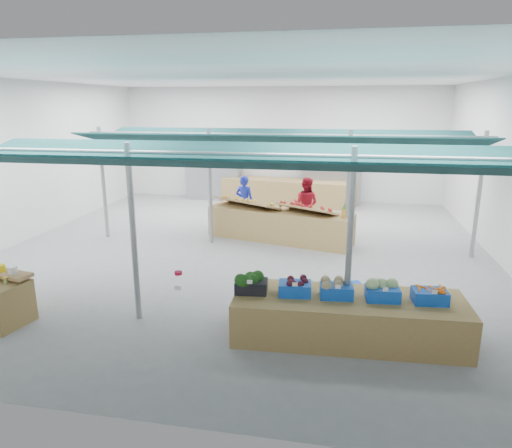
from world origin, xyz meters
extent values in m
plane|color=slate|center=(0.00, 0.00, 0.00)|extent=(13.00, 13.00, 0.00)
plane|color=silver|center=(0.00, 0.00, 4.20)|extent=(13.00, 13.00, 0.00)
plane|color=silver|center=(0.00, 6.50, 2.10)|extent=(12.00, 0.00, 12.00)
plane|color=silver|center=(-6.00, 0.00, 2.10)|extent=(0.00, 13.00, 13.00)
cylinder|color=gray|center=(-4.00, 0.50, 1.50)|extent=(0.10, 0.10, 3.00)
cylinder|color=gray|center=(-1.00, -4.00, 1.50)|extent=(0.10, 0.10, 3.00)
cylinder|color=gray|center=(-1.00, 0.50, 1.50)|extent=(0.10, 0.10, 3.00)
cylinder|color=gray|center=(2.50, -4.00, 1.50)|extent=(0.10, 0.10, 3.00)
cylinder|color=gray|center=(2.50, 0.50, 1.50)|extent=(0.10, 0.10, 3.00)
cylinder|color=gray|center=(5.50, 0.50, 1.50)|extent=(0.10, 0.10, 3.00)
cylinder|color=gray|center=(0.75, -4.00, 2.85)|extent=(10.00, 0.06, 0.06)
cylinder|color=gray|center=(0.75, 0.50, 2.85)|extent=(10.00, 0.06, 0.06)
cube|color=black|center=(0.75, -4.65, 2.78)|extent=(9.50, 1.28, 0.30)
cube|color=black|center=(0.75, -3.35, 2.78)|extent=(9.50, 1.28, 0.30)
cube|color=black|center=(0.75, -0.15, 2.78)|extent=(9.50, 1.28, 0.30)
cube|color=black|center=(0.75, 1.15, 2.78)|extent=(9.50, 1.28, 0.30)
cube|color=#B23F33|center=(-2.50, 6.00, 1.00)|extent=(2.00, 0.50, 2.00)
cube|color=#B23F33|center=(2.00, 6.00, 1.00)|extent=(2.00, 0.50, 2.00)
cube|color=olive|center=(2.54, -4.06, 0.34)|extent=(3.60, 1.34, 0.69)
cube|color=olive|center=(0.76, 1.04, 0.42)|extent=(4.02, 1.88, 0.84)
cube|color=olive|center=(0.41, 5.70, 0.44)|extent=(5.02, 1.70, 0.89)
cube|color=blue|center=(2.56, -3.22, 0.28)|extent=(0.56, 0.49, 0.57)
imported|color=#1B28AF|center=(-0.44, 2.14, 0.78)|extent=(0.65, 0.51, 1.56)
imported|color=#AB1527|center=(1.36, 2.14, 0.78)|extent=(0.88, 0.76, 1.56)
cube|color=black|center=(1.01, -4.13, 0.79)|extent=(0.53, 0.39, 0.20)
cube|color=white|center=(1.03, -4.35, 0.95)|extent=(0.08, 0.02, 0.06)
cube|color=blue|center=(1.70, -4.10, 0.79)|extent=(0.53, 0.39, 0.20)
cube|color=white|center=(1.72, -4.32, 0.95)|extent=(0.08, 0.02, 0.06)
cube|color=blue|center=(2.34, -4.07, 0.79)|extent=(0.53, 0.39, 0.20)
cube|color=white|center=(2.36, -4.29, 0.95)|extent=(0.08, 0.02, 0.06)
cube|color=blue|center=(3.03, -4.04, 0.79)|extent=(0.53, 0.39, 0.20)
cube|color=white|center=(3.05, -4.26, 0.95)|extent=(0.08, 0.02, 0.06)
cube|color=blue|center=(3.72, -4.01, 0.79)|extent=(0.53, 0.39, 0.20)
cube|color=white|center=(3.74, -4.23, 0.95)|extent=(0.08, 0.02, 0.06)
sphere|color=brown|center=(0.87, -4.26, 0.93)|extent=(0.09, 0.09, 0.09)
sphere|color=brown|center=(0.82, -4.28, 0.97)|extent=(0.06, 0.06, 0.06)
cylinder|color=#B30B29|center=(-0.03, -4.56, 1.10)|extent=(0.12, 0.12, 0.05)
cube|color=white|center=(-0.03, -4.62, 0.88)|extent=(0.10, 0.01, 0.07)
cube|color=#997247|center=(-0.17, 1.18, 0.96)|extent=(1.99, 1.52, 0.26)
cube|color=#997247|center=(1.50, 0.75, 0.96)|extent=(1.64, 1.32, 0.26)
cylinder|color=#8C6019|center=(2.44, 0.50, 0.95)|extent=(0.14, 0.14, 0.22)
cone|color=#26661E|center=(2.44, 0.50, 1.14)|extent=(0.12, 0.12, 0.18)
camera|label=1|loc=(2.34, -10.72, 3.59)|focal=32.00mm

